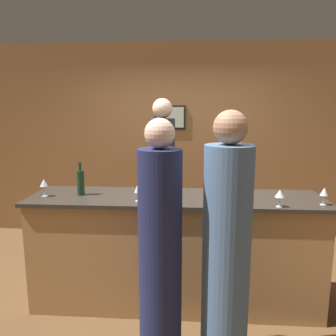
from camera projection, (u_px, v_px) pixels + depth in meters
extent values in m
plane|color=brown|center=(175.00, 301.00, 3.23)|extent=(14.00, 14.00, 0.00)
cube|color=olive|center=(181.00, 141.00, 4.79)|extent=(8.00, 0.06, 2.80)
cube|color=black|center=(170.00, 117.00, 4.70)|extent=(0.44, 0.02, 0.34)
cube|color=#B7C6B2|center=(170.00, 117.00, 4.69)|extent=(0.39, 0.00, 0.29)
cube|color=#B27F4C|center=(175.00, 252.00, 3.14)|extent=(2.66, 0.62, 1.03)
cube|color=#332D28|center=(175.00, 198.00, 3.04)|extent=(2.72, 0.68, 0.04)
cylinder|color=#2D2D33|center=(163.00, 193.00, 3.89)|extent=(0.29, 0.29, 1.76)
sphere|color=beige|center=(162.00, 108.00, 3.71)|extent=(0.23, 0.23, 0.23)
cylinder|color=#4C6B93|center=(226.00, 260.00, 2.30)|extent=(0.34, 0.34, 1.63)
sphere|color=#A37556|center=(230.00, 127.00, 2.13)|extent=(0.23, 0.23, 0.23)
cylinder|color=#1E234C|center=(160.00, 262.00, 2.31)|extent=(0.31, 0.31, 1.60)
sphere|color=beige|center=(160.00, 133.00, 2.15)|extent=(0.20, 0.20, 0.20)
cylinder|color=#19381E|center=(81.00, 183.00, 3.08)|extent=(0.07, 0.07, 0.23)
cylinder|color=#19381E|center=(80.00, 166.00, 3.06)|extent=(0.03, 0.03, 0.08)
cylinder|color=silver|center=(232.00, 200.00, 2.92)|extent=(0.05, 0.05, 0.00)
cylinder|color=silver|center=(232.00, 194.00, 2.91)|extent=(0.01, 0.01, 0.09)
cone|color=silver|center=(232.00, 186.00, 2.90)|extent=(0.07, 0.07, 0.06)
cylinder|color=silver|center=(279.00, 207.00, 2.71)|extent=(0.05, 0.05, 0.00)
cylinder|color=silver|center=(279.00, 202.00, 2.70)|extent=(0.01, 0.01, 0.08)
cone|color=silver|center=(280.00, 193.00, 2.69)|extent=(0.08, 0.08, 0.06)
cylinder|color=silver|center=(138.00, 201.00, 2.88)|extent=(0.05, 0.05, 0.00)
cylinder|color=silver|center=(138.00, 197.00, 2.87)|extent=(0.01, 0.01, 0.08)
cone|color=silver|center=(138.00, 188.00, 2.86)|extent=(0.06, 0.06, 0.08)
cylinder|color=silver|center=(323.00, 205.00, 2.77)|extent=(0.05, 0.05, 0.00)
cylinder|color=silver|center=(324.00, 200.00, 2.76)|extent=(0.01, 0.01, 0.08)
cone|color=silver|center=(324.00, 191.00, 2.75)|extent=(0.07, 0.07, 0.07)
cylinder|color=silver|center=(45.00, 196.00, 3.04)|extent=(0.05, 0.05, 0.00)
cylinder|color=silver|center=(44.00, 191.00, 3.04)|extent=(0.01, 0.01, 0.09)
cone|color=silver|center=(44.00, 183.00, 3.02)|extent=(0.07, 0.07, 0.07)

